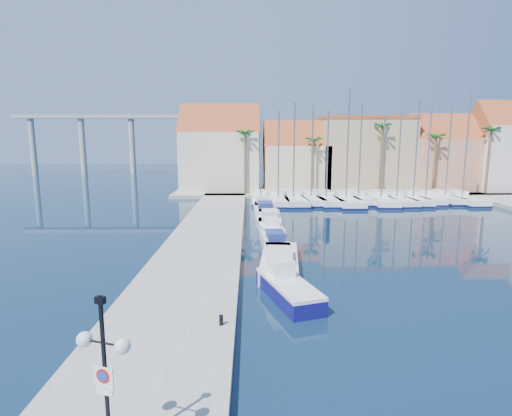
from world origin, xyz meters
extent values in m
plane|color=#081B32|center=(0.00, 0.00, 0.00)|extent=(260.00, 260.00, 0.00)
cube|color=gray|center=(-9.00, 13.50, 0.25)|extent=(6.00, 77.00, 0.50)
cube|color=gray|center=(10.00, 48.00, 0.25)|extent=(54.00, 16.00, 0.50)
cylinder|color=black|center=(-8.82, -8.07, 2.63)|extent=(0.11, 0.11, 4.26)
cylinder|color=black|center=(-9.08, -7.98, 3.59)|extent=(0.52, 0.22, 0.05)
cylinder|color=black|center=(-8.57, -8.15, 3.59)|extent=(0.52, 0.22, 0.05)
sphere|color=white|center=(-9.33, -7.90, 3.59)|extent=(0.38, 0.38, 0.38)
sphere|color=white|center=(-8.32, -8.23, 3.59)|extent=(0.38, 0.38, 0.38)
cube|color=black|center=(-8.82, -8.07, 4.65)|extent=(0.26, 0.20, 0.17)
cube|color=white|center=(-8.85, -8.13, 2.74)|extent=(0.52, 0.20, 0.53)
cylinder|color=red|center=(-8.85, -8.15, 2.79)|extent=(0.35, 0.13, 0.36)
cylinder|color=#1933A5|center=(-8.86, -8.16, 2.79)|extent=(0.25, 0.09, 0.26)
cube|color=white|center=(-8.85, -8.13, 2.36)|extent=(0.41, 0.17, 0.15)
cylinder|color=black|center=(-6.60, -0.84, 0.72)|extent=(0.18, 0.18, 0.44)
cube|color=#120F59|center=(-3.33, 3.17, 0.40)|extent=(3.32, 5.64, 0.80)
cube|color=white|center=(-3.33, 3.17, 0.89)|extent=(3.32, 5.64, 0.18)
cube|color=white|center=(-3.65, 4.19, 1.38)|extent=(1.54, 1.71, 0.98)
cube|color=white|center=(-3.41, 8.44, 0.40)|extent=(3.01, 7.50, 0.80)
cube|color=white|center=(-3.48, 7.71, 1.10)|extent=(1.87, 2.70, 0.60)
cube|color=white|center=(-3.42, 13.63, 0.40)|extent=(2.21, 5.81, 0.80)
cube|color=navy|center=(-3.38, 13.07, 1.10)|extent=(1.41, 2.08, 0.60)
cube|color=white|center=(-3.54, 18.99, 0.40)|extent=(2.49, 6.08, 0.80)
cube|color=white|center=(-3.48, 18.40, 1.10)|extent=(1.53, 2.20, 0.60)
cube|color=white|center=(-3.36, 23.24, 0.40)|extent=(2.41, 6.97, 0.80)
cube|color=white|center=(-3.38, 22.55, 1.10)|extent=(1.62, 2.46, 0.60)
cube|color=white|center=(-3.59, 28.66, 0.40)|extent=(2.36, 7.32, 0.80)
cube|color=navy|center=(-3.59, 27.93, 1.10)|extent=(1.64, 2.56, 0.60)
cube|color=white|center=(-3.88, 32.75, 0.40)|extent=(2.61, 6.79, 0.80)
cube|color=white|center=(-3.83, 32.08, 1.10)|extent=(1.66, 2.43, 0.60)
cube|color=white|center=(-3.87, 36.70, 0.50)|extent=(2.45, 8.27, 1.00)
cube|color=#0C1340|center=(-3.87, 36.70, 0.18)|extent=(2.51, 8.33, 0.28)
cube|color=white|center=(-3.84, 37.52, 1.30)|extent=(1.59, 2.52, 0.60)
cylinder|color=slate|center=(-3.89, 36.29, 6.03)|extent=(0.20, 0.20, 10.06)
cube|color=white|center=(-1.60, 35.64, 0.50)|extent=(2.76, 9.82, 1.00)
cube|color=#0C1340|center=(-1.60, 35.64, 0.18)|extent=(2.83, 9.88, 0.28)
cube|color=white|center=(-1.58, 36.62, 1.30)|extent=(1.84, 2.97, 0.60)
cylinder|color=slate|center=(-1.61, 35.15, 6.52)|extent=(0.20, 0.20, 11.05)
cube|color=white|center=(0.41, 36.02, 0.50)|extent=(3.30, 10.88, 1.00)
cube|color=#0C1340|center=(0.41, 36.02, 0.18)|extent=(3.37, 10.94, 0.28)
cube|color=white|center=(0.36, 37.09, 1.30)|extent=(2.11, 3.32, 0.60)
cylinder|color=slate|center=(0.44, 35.48, 7.03)|extent=(0.20, 0.20, 12.07)
cube|color=white|center=(2.81, 36.22, 0.50)|extent=(3.09, 9.81, 1.00)
cube|color=#0C1340|center=(2.81, 36.22, 0.18)|extent=(3.16, 9.88, 0.28)
cube|color=white|center=(2.75, 37.19, 1.30)|extent=(1.93, 3.00, 0.60)
cylinder|color=slate|center=(2.84, 35.74, 6.99)|extent=(0.20, 0.20, 11.99)
cube|color=white|center=(4.75, 35.86, 0.50)|extent=(3.33, 10.52, 1.00)
cube|color=#0C1340|center=(4.75, 35.86, 0.18)|extent=(3.39, 10.58, 0.28)
cube|color=white|center=(4.69, 36.89, 1.30)|extent=(2.08, 3.22, 0.60)
cylinder|color=slate|center=(4.78, 35.34, 6.55)|extent=(0.20, 0.20, 11.10)
cube|color=white|center=(7.26, 35.33, 0.50)|extent=(3.06, 11.38, 1.00)
cube|color=#0C1340|center=(7.26, 35.33, 0.18)|extent=(3.12, 11.44, 0.28)
cube|color=white|center=(7.27, 36.47, 1.30)|extent=(2.10, 3.42, 0.60)
cylinder|color=slate|center=(7.26, 34.77, 7.88)|extent=(0.20, 0.20, 13.75)
cube|color=white|center=(9.22, 36.45, 0.50)|extent=(2.90, 9.11, 1.00)
cube|color=#0C1340|center=(9.22, 36.45, 0.18)|extent=(2.97, 9.17, 0.28)
cube|color=white|center=(9.16, 37.34, 1.30)|extent=(1.80, 2.79, 0.60)
cylinder|color=slate|center=(9.25, 36.00, 7.08)|extent=(0.20, 0.20, 12.16)
cube|color=white|center=(12.00, 35.49, 0.50)|extent=(3.57, 10.80, 1.00)
cube|color=#0C1340|center=(12.00, 35.49, 0.18)|extent=(3.63, 10.87, 0.28)
cube|color=white|center=(12.08, 36.55, 1.30)|extent=(2.17, 3.33, 0.60)
cylinder|color=slate|center=(11.96, 34.96, 6.22)|extent=(0.20, 0.20, 10.44)
cube|color=white|center=(14.09, 35.65, 0.50)|extent=(3.13, 10.11, 1.00)
cube|color=#0C1340|center=(14.09, 35.65, 0.18)|extent=(3.19, 10.17, 0.28)
cube|color=white|center=(14.04, 36.64, 1.30)|extent=(1.97, 3.09, 0.60)
cylinder|color=slate|center=(14.12, 35.15, 6.41)|extent=(0.20, 0.20, 10.83)
cube|color=white|center=(16.38, 35.71, 0.50)|extent=(2.64, 9.44, 1.00)
cube|color=#0C1340|center=(16.38, 35.71, 0.18)|extent=(2.70, 9.50, 0.28)
cube|color=white|center=(16.40, 36.65, 1.30)|extent=(1.77, 2.85, 0.60)
cylinder|color=slate|center=(16.37, 35.24, 7.17)|extent=(0.20, 0.20, 12.33)
cube|color=white|center=(18.46, 36.69, 0.50)|extent=(2.75, 9.39, 1.00)
cube|color=#0C1340|center=(18.46, 36.69, 0.18)|extent=(2.81, 9.45, 0.28)
cube|color=white|center=(18.50, 37.62, 1.30)|extent=(1.79, 2.85, 0.60)
cylinder|color=slate|center=(18.45, 36.22, 6.76)|extent=(0.20, 0.20, 11.53)
cube|color=white|center=(20.95, 36.38, 0.50)|extent=(2.85, 8.39, 1.00)
cube|color=#0C1340|center=(20.95, 36.38, 0.18)|extent=(2.91, 8.45, 0.28)
cube|color=white|center=(20.88, 37.20, 1.30)|extent=(1.71, 2.59, 0.60)
cylinder|color=slate|center=(20.99, 35.97, 6.84)|extent=(0.20, 0.20, 11.68)
cube|color=white|center=(23.02, 35.97, 0.50)|extent=(2.90, 10.02, 1.00)
cube|color=#0C1340|center=(23.02, 35.97, 0.18)|extent=(2.97, 10.08, 0.28)
cube|color=white|center=(22.99, 36.97, 1.30)|extent=(1.90, 3.04, 0.60)
cylinder|color=slate|center=(23.04, 35.48, 7.62)|extent=(0.20, 0.20, 13.25)
cube|color=beige|center=(-10.00, 47.00, 5.00)|extent=(12.00, 9.00, 9.00)
cube|color=#954220|center=(-10.00, 47.00, 9.50)|extent=(12.30, 9.00, 9.00)
cube|color=beige|center=(2.00, 47.00, 4.00)|extent=(10.00, 8.00, 7.00)
cube|color=#954220|center=(2.00, 47.00, 7.50)|extent=(10.30, 8.00, 8.00)
cube|color=tan|center=(13.00, 48.00, 6.00)|extent=(14.00, 10.00, 11.00)
cube|color=#954220|center=(13.00, 48.00, 11.75)|extent=(14.20, 10.20, 0.50)
cube|color=tan|center=(25.00, 47.00, 4.50)|extent=(10.00, 8.00, 8.00)
cube|color=#954220|center=(25.00, 47.00, 8.50)|extent=(10.30, 8.00, 8.00)
cube|color=white|center=(34.00, 46.00, 5.50)|extent=(8.00, 8.00, 10.00)
cube|color=#954220|center=(34.00, 46.00, 10.50)|extent=(8.30, 8.00, 8.00)
cylinder|color=brown|center=(-6.00, 42.00, 5.00)|extent=(0.36, 0.36, 9.00)
sphere|color=#19591D|center=(-6.00, 42.00, 9.35)|extent=(2.60, 2.60, 2.60)
cylinder|color=brown|center=(4.00, 42.00, 4.50)|extent=(0.36, 0.36, 8.00)
sphere|color=#19591D|center=(4.00, 42.00, 8.35)|extent=(2.60, 2.60, 2.60)
cylinder|color=brown|center=(14.00, 42.00, 5.50)|extent=(0.36, 0.36, 10.00)
sphere|color=#19591D|center=(14.00, 42.00, 10.35)|extent=(2.60, 2.60, 2.60)
cylinder|color=brown|center=(22.00, 42.00, 4.75)|extent=(0.36, 0.36, 8.50)
sphere|color=#19591D|center=(22.00, 42.00, 8.85)|extent=(2.60, 2.60, 2.60)
cylinder|color=brown|center=(30.00, 42.00, 5.25)|extent=(0.36, 0.36, 9.50)
sphere|color=#19591D|center=(30.00, 42.00, 9.85)|extent=(2.60, 2.60, 2.60)
cube|color=#9E9E99|center=(-38.00, 82.00, 14.00)|extent=(48.00, 2.20, 0.90)
cylinder|color=#9E9E99|center=(-58.00, 82.00, 7.00)|extent=(1.40, 1.40, 14.00)
cylinder|color=#9E9E99|center=(-46.00, 82.00, 7.00)|extent=(1.40, 1.40, 14.00)
cylinder|color=#9E9E99|center=(-34.00, 82.00, 7.00)|extent=(1.40, 1.40, 14.00)
cylinder|color=#9E9E99|center=(-22.00, 82.00, 7.00)|extent=(1.40, 1.40, 14.00)
camera|label=1|loc=(-5.37, -16.83, 8.28)|focal=28.00mm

